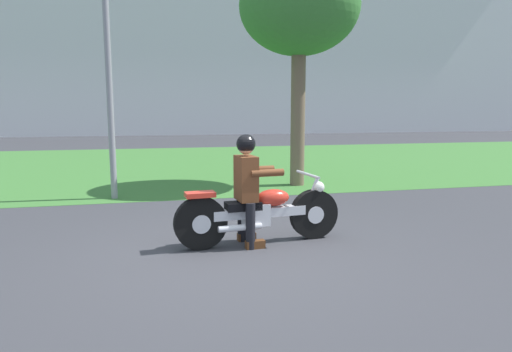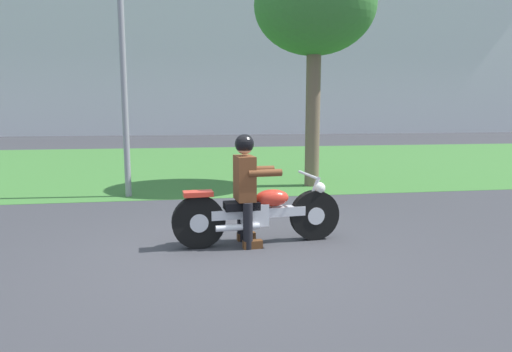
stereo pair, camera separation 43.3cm
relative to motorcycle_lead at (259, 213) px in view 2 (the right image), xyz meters
The scene contains 7 objects.
ground 0.73m from the motorcycle_lead, 133.04° to the right, with size 120.00×120.00×0.00m, color #38383D.
grass_verge 9.04m from the motorcycle_lead, 92.66° to the left, with size 60.00×12.00×0.01m, color #3D7533.
stadium_facade 30.88m from the motorcycle_lead, 85.14° to the left, with size 59.41×8.00×17.07m, color silver.
motorcycle_lead is the anchor object (origin of this frame).
rider_lead 0.46m from the motorcycle_lead, behind, with size 0.57×0.49×1.41m.
tree_roadside 5.78m from the motorcycle_lead, 65.61° to the left, with size 2.63×2.63×4.99m.
streetlight_pole 5.18m from the motorcycle_lead, 118.97° to the left, with size 0.96×0.20×5.89m.
Camera 2 is at (-0.47, -4.99, 1.70)m, focal length 31.04 mm.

